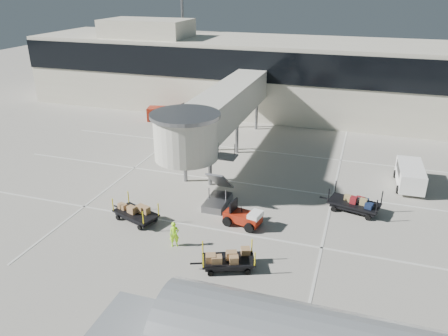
{
  "coord_description": "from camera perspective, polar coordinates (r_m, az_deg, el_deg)",
  "views": [
    {
      "loc": [
        7.27,
        -19.97,
        14.26
      ],
      "look_at": [
        -1.55,
        6.91,
        2.0
      ],
      "focal_mm": 35.0,
      "sensor_mm": 36.0,
      "label": 1
    }
  ],
  "objects": [
    {
      "name": "box_cart_far",
      "position": [
        28.55,
        -11.43,
        -5.87
      ],
      "size": [
        3.64,
        2.32,
        1.41
      ],
      "rotation": [
        0.0,
        0.0,
        -0.33
      ],
      "color": "black",
      "rests_on": "ground"
    },
    {
      "name": "ground",
      "position": [
        25.59,
        -1.55,
        -10.43
      ],
      "size": [
        140.0,
        140.0,
        0.0
      ],
      "primitive_type": "plane",
      "color": "#ACA99A",
      "rests_on": "ground"
    },
    {
      "name": "minivan",
      "position": [
        35.24,
        23.13,
        -0.71
      ],
      "size": [
        2.04,
        4.36,
        1.62
      ],
      "rotation": [
        0.0,
        0.0,
        0.04
      ],
      "color": "white",
      "rests_on": "ground"
    },
    {
      "name": "terminal",
      "position": [
        51.5,
        9.5,
        11.75
      ],
      "size": [
        64.0,
        12.11,
        15.2
      ],
      "color": "beige",
      "rests_on": "ground"
    },
    {
      "name": "belt_loader",
      "position": [
        48.46,
        -7.69,
        7.0
      ],
      "size": [
        4.17,
        2.32,
        1.9
      ],
      "rotation": [
        0.0,
        0.0,
        0.22
      ],
      "color": "maroon",
      "rests_on": "ground"
    },
    {
      "name": "box_cart_near",
      "position": [
        23.74,
        0.39,
        -11.98
      ],
      "size": [
        3.46,
        2.33,
        1.35
      ],
      "rotation": [
        0.0,
        0.0,
        0.38
      ],
      "color": "black",
      "rests_on": "ground"
    },
    {
      "name": "jet_bridge",
      "position": [
        35.57,
        -1.03,
        7.14
      ],
      "size": [
        5.7,
        20.4,
        6.03
      ],
      "color": "beige",
      "rests_on": "ground"
    },
    {
      "name": "lane_markings",
      "position": [
        33.54,
        2.73,
        -1.74
      ],
      "size": [
        40.0,
        30.0,
        0.02
      ],
      "color": "silver",
      "rests_on": "ground"
    },
    {
      "name": "suitcase_cart",
      "position": [
        30.36,
        16.76,
        -4.5
      ],
      "size": [
        4.08,
        2.29,
        1.57
      ],
      "rotation": [
        0.0,
        0.0,
        -0.22
      ],
      "color": "black",
      "rests_on": "ground"
    },
    {
      "name": "ground_worker",
      "position": [
        25.55,
        -6.5,
        -8.62
      ],
      "size": [
        0.66,
        0.59,
        1.53
      ],
      "primitive_type": "imported",
      "rotation": [
        0.0,
        0.0,
        0.49
      ],
      "color": "#A4FE1A",
      "rests_on": "ground"
    },
    {
      "name": "baggage_tug",
      "position": [
        27.56,
        2.59,
        -6.4
      ],
      "size": [
        2.52,
        1.89,
        1.54
      ],
      "rotation": [
        0.0,
        0.0,
        -0.2
      ],
      "color": "maroon",
      "rests_on": "ground"
    }
  ]
}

